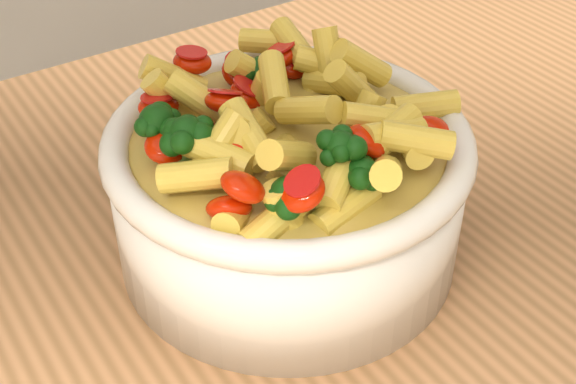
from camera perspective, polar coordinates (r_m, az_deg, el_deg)
serving_bowl at (r=0.53m, az=-0.00°, el=0.11°), size 0.24×0.24×0.10m
pasta_salad at (r=0.49m, az=-0.00°, el=5.92°), size 0.19×0.19×0.04m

